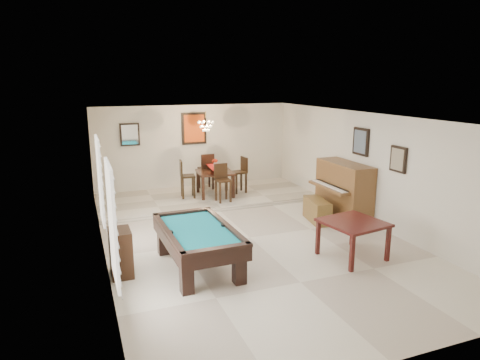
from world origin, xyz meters
TOP-DOWN VIEW (x-y plane):
  - ground_plane at (0.00, 0.00)m, footprint 6.00×9.00m
  - wall_back at (0.00, 4.50)m, footprint 6.00×0.04m
  - wall_front at (0.00, -4.50)m, footprint 6.00×0.04m
  - wall_left at (-3.00, 0.00)m, footprint 0.04×9.00m
  - wall_right at (3.00, 0.00)m, footprint 0.04×9.00m
  - ceiling at (0.00, 0.00)m, footprint 6.00×9.00m
  - dining_step at (0.00, 3.25)m, footprint 6.00×2.50m
  - window_left_front at (-2.97, -2.20)m, footprint 0.06×1.00m
  - window_left_rear at (-2.97, 0.60)m, footprint 0.06×1.00m
  - pool_table at (-1.45, -1.05)m, footprint 1.23×2.20m
  - square_table at (1.42, -1.67)m, footprint 1.21×1.21m
  - upright_piano at (2.52, 0.48)m, footprint 0.93×1.65m
  - piano_bench at (1.93, 0.44)m, footprint 0.54×1.02m
  - apothecary_chest at (-2.78, -0.86)m, footprint 0.37×0.55m
  - dining_table at (0.24, 3.19)m, footprint 1.07×1.07m
  - flower_vase at (0.24, 3.19)m, footprint 0.18×0.18m
  - dining_chair_south at (0.24, 2.49)m, footprint 0.40×0.40m
  - dining_chair_north at (0.20, 3.98)m, footprint 0.42×0.42m
  - dining_chair_west at (-0.54, 3.23)m, footprint 0.44×0.44m
  - dining_chair_east at (0.98, 3.23)m, footprint 0.42×0.42m
  - chandelier at (0.00, 3.20)m, footprint 0.44×0.44m
  - back_painting at (0.00, 4.46)m, footprint 0.75×0.06m
  - back_mirror at (-1.90, 4.46)m, footprint 0.55×0.06m
  - right_picture_upper at (2.96, 0.30)m, footprint 0.06×0.55m
  - right_picture_lower at (2.96, -1.00)m, footprint 0.06×0.45m

SIDE VIEW (x-z plane):
  - ground_plane at x=0.00m, z-range -0.02..0.00m
  - dining_step at x=0.00m, z-range 0.00..0.12m
  - piano_bench at x=1.93m, z-range 0.00..0.54m
  - pool_table at x=-1.45m, z-range 0.00..0.72m
  - square_table at x=1.42m, z-range 0.00..0.73m
  - apothecary_chest at x=-2.78m, z-range 0.00..0.82m
  - dining_table at x=0.24m, z-range 0.12..0.93m
  - dining_chair_south at x=0.24m, z-range 0.12..1.13m
  - dining_chair_east at x=0.98m, z-range 0.12..1.16m
  - dining_chair_west at x=-0.54m, z-range 0.12..1.17m
  - dining_chair_north at x=0.20m, z-range 0.12..1.21m
  - upright_piano at x=2.52m, z-range 0.00..1.38m
  - flower_vase at x=0.24m, z-range 0.93..1.18m
  - wall_back at x=0.00m, z-range 0.00..2.60m
  - wall_front at x=0.00m, z-range 0.00..2.60m
  - wall_left at x=-3.00m, z-range 0.00..2.60m
  - wall_right at x=3.00m, z-range 0.00..2.60m
  - window_left_front at x=-2.97m, z-range 0.55..2.25m
  - window_left_rear at x=-2.97m, z-range 0.55..2.25m
  - right_picture_lower at x=2.96m, z-range 1.42..1.98m
  - back_mirror at x=-1.90m, z-range 1.48..2.12m
  - back_painting at x=0.00m, z-range 1.42..2.38m
  - right_picture_upper at x=2.96m, z-range 1.57..2.23m
  - chandelier at x=0.00m, z-range 1.90..2.50m
  - ceiling at x=0.00m, z-range 2.58..2.62m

